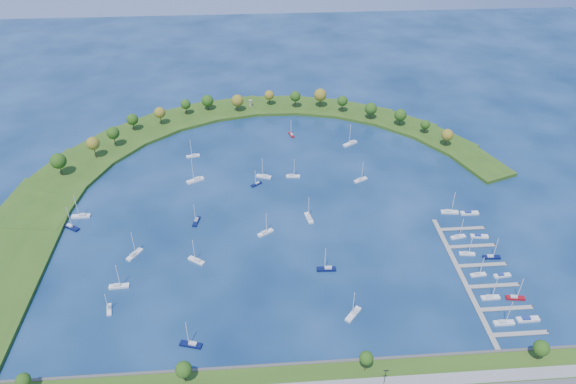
{
  "coord_description": "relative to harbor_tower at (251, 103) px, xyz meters",
  "views": [
    {
      "loc": [
        -11.63,
        -222.67,
        163.74
      ],
      "look_at": [
        5.0,
        5.0,
        4.0
      ],
      "focal_mm": 32.36,
      "sensor_mm": 36.0,
      "label": 1
    }
  ],
  "objects": [
    {
      "name": "moored_boat_18",
      "position": [
        -56.52,
        -152.23,
        -3.45
      ],
      "size": [
        7.1,
        9.03,
        13.39
      ],
      "rotation": [
        0.0,
        0.0,
        0.99
      ],
      "color": "white",
      "rests_on": "ground"
    },
    {
      "name": "ground",
      "position": [
        13.58,
        -116.27,
        -4.4
      ],
      "size": [
        700.0,
        700.0,
        0.0
      ],
      "primitive_type": "plane",
      "color": "#071F3F",
      "rests_on": "ground"
    },
    {
      "name": "docked_boat_10",
      "position": [
        101.49,
        -130.67,
        -3.46
      ],
      "size": [
        9.17,
        3.57,
        13.12
      ],
      "rotation": [
        0.0,
        0.0,
        -0.12
      ],
      "color": "white",
      "rests_on": "ground"
    },
    {
      "name": "dock_system",
      "position": [
        98.88,
        -177.27,
        -4.04
      ],
      "size": [
        24.28,
        82.0,
        1.6
      ],
      "color": "gray",
      "rests_on": "ground"
    },
    {
      "name": "moored_boat_0",
      "position": [
        -36.03,
        -63.82,
        -3.49
      ],
      "size": [
        8.36,
        3.95,
        11.85
      ],
      "rotation": [
        0.0,
        0.0,
        3.36
      ],
      "color": "white",
      "rests_on": "ground"
    },
    {
      "name": "docked_boat_7",
      "position": [
        109.6,
        -166.07,
        -3.5
      ],
      "size": [
        8.15,
        2.75,
        11.8
      ],
      "rotation": [
        0.0,
        0.0,
        -0.06
      ],
      "color": "#09113E",
      "rests_on": "ground"
    },
    {
      "name": "harbor_tower",
      "position": [
        0.0,
        0.0,
        0.0
      ],
      "size": [
        2.6,
        2.6,
        4.68
      ],
      "color": "gray",
      "rests_on": "breakwater"
    },
    {
      "name": "moored_boat_6",
      "position": [
        -91.5,
        -129.28,
        -3.45
      ],
      "size": [
        8.93,
        7.02,
        13.24
      ],
      "rotation": [
        0.0,
        0.0,
        5.71
      ],
      "color": "#09113E",
      "rests_on": "ground"
    },
    {
      "name": "docked_boat_2",
      "position": [
        99.1,
        -190.77,
        -3.5
      ],
      "size": [
        8.06,
        2.4,
        11.79
      ],
      "rotation": [
        0.0,
        0.0,
        0.02
      ],
      "color": "white",
      "rests_on": "ground"
    },
    {
      "name": "moored_boat_4",
      "position": [
        -29.47,
        -128.97,
        -3.5
      ],
      "size": [
        3.72,
        8.1,
        11.49
      ],
      "rotation": [
        0.0,
        0.0,
        4.51
      ],
      "color": "#09113E",
      "rests_on": "ground"
    },
    {
      "name": "moored_boat_13",
      "position": [
        39.34,
        -195.7,
        -3.44
      ],
      "size": [
        7.92,
        8.62,
        13.47
      ],
      "rotation": [
        0.0,
        0.0,
        4.0
      ],
      "color": "white",
      "rests_on": "ground"
    },
    {
      "name": "docked_boat_3",
      "position": [
        109.61,
        -191.72,
        -3.5
      ],
      "size": [
        8.13,
        3.25,
        11.63
      ],
      "rotation": [
        0.0,
        0.0,
        -0.13
      ],
      "color": "maroon",
      "rests_on": "ground"
    },
    {
      "name": "moored_boat_1",
      "position": [
        22.91,
        -90.71,
        -3.5
      ],
      "size": [
        8.15,
        3.11,
        11.68
      ],
      "rotation": [
        0.0,
        0.0,
        6.17
      ],
      "color": "white",
      "rests_on": "ground"
    },
    {
      "name": "docked_boat_0",
      "position": [
        99.09,
        -204.66,
        -3.48
      ],
      "size": [
        8.45,
        2.37,
        12.42
      ],
      "rotation": [
        0.0,
        0.0,
        -0.0
      ],
      "color": "white",
      "rests_on": "ground"
    },
    {
      "name": "docked_boat_4",
      "position": [
        99.12,
        -176.86,
        -3.53
      ],
      "size": [
        7.3,
        2.69,
        10.5
      ],
      "rotation": [
        0.0,
        0.0,
        0.1
      ],
      "color": "white",
      "rests_on": "ground"
    },
    {
      "name": "moored_boat_15",
      "position": [
        -59.88,
        -172.49,
        -3.47
      ],
      "size": [
        8.74,
        2.9,
        12.67
      ],
      "rotation": [
        0.0,
        0.0,
        0.06
      ],
      "color": "white",
      "rests_on": "ground"
    },
    {
      "name": "moored_boat_2",
      "position": [
        60.96,
        -97.35,
        -3.49
      ],
      "size": [
        8.31,
        5.8,
        12.02
      ],
      "rotation": [
        0.0,
        0.0,
        0.48
      ],
      "color": "white",
      "rests_on": "ground"
    },
    {
      "name": "docked_boat_11",
      "position": [
        111.44,
        -132.29,
        -3.7
      ],
      "size": [
        9.35,
        2.81,
        1.9
      ],
      "rotation": [
        0.0,
        0.0,
        -0.02
      ],
      "color": "white",
      "rests_on": "ground"
    },
    {
      "name": "moored_boat_12",
      "position": [
        -61.35,
        -185.68,
        -3.55
      ],
      "size": [
        3.17,
        6.85,
        9.72
      ],
      "rotation": [
        0.0,
        0.0,
        4.92
      ],
      "color": "white",
      "rests_on": "ground"
    },
    {
      "name": "docked_boat_8",
      "position": [
        99.11,
        -150.54,
        -3.51
      ],
      "size": [
        7.84,
        3.39,
        11.16
      ],
      "rotation": [
        0.0,
        0.0,
        0.17
      ],
      "color": "white",
      "rests_on": "ground"
    },
    {
      "name": "moored_boat_11",
      "position": [
        -25.97,
        -206.29,
        -3.46
      ],
      "size": [
        9.07,
        4.72,
        12.84
      ],
      "rotation": [
        0.0,
        0.0,
        2.87
      ],
      "color": "#09113E",
      "rests_on": "ground"
    },
    {
      "name": "docked_boat_1",
      "position": [
        109.54,
        -203.6,
        -3.7
      ],
      "size": [
        9.33,
        2.75,
        1.9
      ],
      "rotation": [
        0.0,
        0.0,
        0.02
      ],
      "color": "white",
      "rests_on": "ground"
    },
    {
      "name": "docked_boat_5",
      "position": [
        109.57,
        -178.17,
        -3.82
      ],
      "size": [
        7.82,
        2.77,
        1.57
      ],
      "rotation": [
        0.0,
        0.0,
        0.08
      ],
      "color": "white",
      "rests_on": "ground"
    },
    {
      "name": "docked_boat_6",
      "position": [
        99.12,
        -162.86,
        -3.52
      ],
      "size": [
        7.49,
        3.04,
        10.69
      ],
      "rotation": [
        0.0,
        0.0,
        -0.14
      ],
      "color": "white",
      "rests_on": "ground"
    },
    {
      "name": "moored_boat_3",
      "position": [
        -88.94,
        -120.3,
        -3.43
      ],
      "size": [
        9.43,
        2.88,
        13.76
      ],
      "rotation": [
        0.0,
        0.0,
        3.17
      ],
      "color": "white",
      "rests_on": "ground"
    },
    {
      "name": "moored_boat_19",
      "position": [
        5.24,
        -140.6,
        -3.48
      ],
      "size": [
        8.35,
        6.46,
        12.33
      ],
      "rotation": [
        0.0,
        0.0,
        0.56
      ],
      "color": "white",
      "rests_on": "ground"
    },
    {
      "name": "moored_boat_9",
      "position": [
        6.32,
        -89.95,
        -3.47
      ],
      "size": [
        8.98,
        5.09,
        12.73
      ],
      "rotation": [
        0.0,
        0.0,
        2.81
      ],
      "color": "white",
      "rests_on": "ground"
    },
    {
      "name": "moored_boat_14",
      "position": [
        62.21,
        -55.95,
        -3.4
      ],
      "size": [
        9.9,
        7.84,
        14.71
      ],
      "rotation": [
        0.0,
        0.0,
        3.72
      ],
      "color": "white",
      "rests_on": "ground"
    },
    {
      "name": "moored_boat_16",
      "position": [
        1.83,
        -97.18,
        -3.54
      ],
      "size": [
        6.53,
        5.61,
        9.94
      ],
      "rotation": [
        0.0,
        0.0,
        3.79
      ],
      "color": "#09113E",
      "rests_on": "ground"
    },
    {
      "name": "moored_boat_8",
      "position": [
        25.88,
        -41.32,
        -3.53
      ],
      "size": [
        3.83,
        7.37,
        10.43
      ],
      "rotation": [
        0.0,
        0.0,
        1.85
      ],
      "color": "maroon",
      "rests_on": "ground"
    },
    {
      "name": "moored_boat_5",
      "position": [
        -27.29,
        -158.51,
        -3.48
      ],
      "size": [
        8.27,
        6.85,
        12.45
      ],
      "rotation": [
        0.0,
        0.0,
        2.52
      ],
      "color": "white",
      "rests_on": "ground"
    },
    {
      "name": "moored_boat_17",
      "position": [
        31.88,
        -168.41,
        -3.46
      ],
      "size": [
        8.91,
        2.85,
        12.95
      ],
      "rotation": [
        0.0,
        0.0,
        3.1
      ],
      "color": "#09113E",
      "rests_on": "ground"
    },
    {
      "name": "breakwater",
      "position": [
        -32.75,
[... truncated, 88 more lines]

